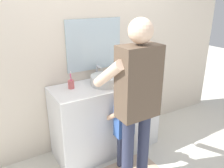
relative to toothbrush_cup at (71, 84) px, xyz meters
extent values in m
plane|color=silver|center=(0.40, -0.37, -0.94)|extent=(14.00, 14.00, 0.00)
cube|color=beige|center=(0.40, 0.25, 0.41)|extent=(4.40, 0.08, 2.70)
cube|color=silver|center=(0.40, 0.19, 0.37)|extent=(0.72, 0.02, 0.62)
cube|color=white|center=(0.40, -0.07, -0.50)|extent=(1.30, 0.54, 0.89)
cylinder|color=silver|center=(0.40, -0.09, 0.00)|extent=(0.37, 0.37, 0.11)
cylinder|color=#B1B1AD|center=(0.40, -0.09, 0.01)|extent=(0.30, 0.30, 0.09)
cylinder|color=#B7BABF|center=(0.40, 0.14, 0.04)|extent=(0.03, 0.03, 0.18)
cylinder|color=#B7BABF|center=(0.40, 0.08, 0.12)|extent=(0.02, 0.12, 0.02)
cylinder|color=#B7BABF|center=(0.33, 0.14, -0.03)|extent=(0.04, 0.04, 0.05)
cylinder|color=#B7BABF|center=(0.47, 0.14, -0.03)|extent=(0.04, 0.04, 0.05)
cylinder|color=#D86666|center=(0.00, 0.00, 0.00)|extent=(0.07, 0.07, 0.09)
cylinder|color=#E5387F|center=(0.00, -0.01, 0.05)|extent=(0.03, 0.01, 0.17)
cube|color=white|center=(0.00, -0.01, 0.14)|extent=(0.01, 0.02, 0.02)
cylinder|color=#2D334C|center=(0.35, -0.48, -0.73)|extent=(0.06, 0.06, 0.42)
cylinder|color=#2D334C|center=(0.45, -0.48, -0.73)|extent=(0.06, 0.06, 0.42)
cube|color=#33569E|center=(0.40, -0.48, -0.35)|extent=(0.21, 0.12, 0.36)
sphere|color=#D8A884|center=(0.40, -0.48, -0.10)|extent=(0.12, 0.12, 0.12)
cylinder|color=#D8A884|center=(0.29, -0.39, -0.31)|extent=(0.05, 0.25, 0.20)
cylinder|color=#D8A884|center=(0.51, -0.39, -0.31)|extent=(0.05, 0.25, 0.20)
cylinder|color=#2D334C|center=(0.28, -0.74, -0.55)|extent=(0.12, 0.12, 0.79)
cylinder|color=#2D334C|center=(0.47, -0.74, -0.55)|extent=(0.12, 0.12, 0.79)
cube|color=brown|center=(0.37, -0.74, 0.19)|extent=(0.39, 0.22, 0.68)
sphere|color=beige|center=(0.37, -0.74, 0.65)|extent=(0.22, 0.22, 0.22)
cylinder|color=beige|center=(0.16, -0.56, 0.25)|extent=(0.10, 0.47, 0.37)
cylinder|color=beige|center=(0.59, -0.56, 0.25)|extent=(0.10, 0.47, 0.37)
cylinder|color=yellow|center=(0.59, -0.38, 0.07)|extent=(0.01, 0.14, 0.03)
cube|color=white|center=(0.59, -0.31, 0.08)|extent=(0.01, 0.02, 0.02)
camera|label=1|loc=(-0.84, -2.30, 0.91)|focal=36.89mm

